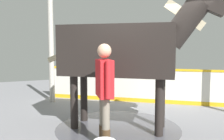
# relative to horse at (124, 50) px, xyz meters

# --- Properties ---
(ground_plane) EXTENTS (16.00, 16.00, 0.02)m
(ground_plane) POSITION_rel_horse_xyz_m (-0.25, -0.11, -1.63)
(ground_plane) COLOR gray
(wet_patch) EXTENTS (2.60, 2.60, 0.00)m
(wet_patch) POSITION_rel_horse_xyz_m (0.10, -0.08, -1.62)
(wet_patch) COLOR #4C4C54
(wet_patch) RESTS_ON ground
(barrier_wall) EXTENTS (4.56, 3.59, 1.04)m
(barrier_wall) POSITION_rel_horse_xyz_m (-1.42, -2.03, -1.15)
(barrier_wall) COLOR silver
(barrier_wall) RESTS_ON ground
(roof_post_far) EXTENTS (0.16, 0.16, 3.19)m
(roof_post_far) POSITION_rel_horse_xyz_m (0.94, -3.10, -0.03)
(roof_post_far) COLOR #B7B2A8
(roof_post_far) RESTS_ON ground
(horse) EXTENTS (3.02, 2.49, 2.79)m
(horse) POSITION_rel_horse_xyz_m (0.00, 0.00, 0.00)
(horse) COLOR black
(horse) RESTS_ON ground
(handler) EXTENTS (0.31, 0.69, 1.74)m
(handler) POSITION_rel_horse_xyz_m (0.73, 0.75, -0.61)
(handler) COLOR #47331E
(handler) RESTS_ON ground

